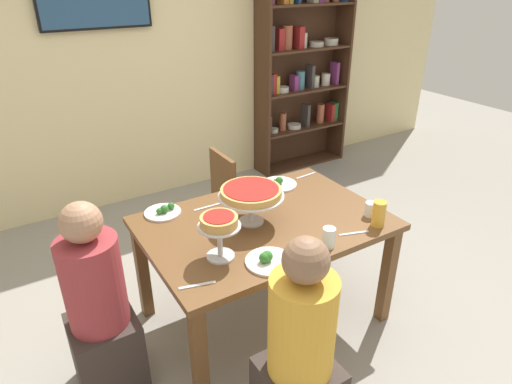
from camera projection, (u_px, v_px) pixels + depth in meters
ground_plane at (264, 315)px, 2.99m from camera, size 12.00×12.00×0.00m
rear_partition at (136, 54)px, 4.03m from camera, size 8.00×0.12×2.80m
dining_table at (265, 234)px, 2.70m from camera, size 1.44×0.98×0.74m
bookshelf at (301, 66)px, 4.83m from camera, size 1.10×0.30×2.21m
diner_head_west at (100, 315)px, 2.28m from camera, size 0.34×0.34×1.15m
diner_near_left at (300, 360)px, 2.02m from camera, size 0.34×0.34×1.15m
chair_far_right at (236, 197)px, 3.48m from camera, size 0.40×0.40×0.87m
deep_dish_pizza_stand at (251, 194)px, 2.56m from camera, size 0.39×0.39×0.22m
personal_pizza_stand at (219, 226)px, 2.24m from camera, size 0.22×0.22×0.25m
salad_plate_near_diner at (163, 211)px, 2.73m from camera, size 0.23×0.23×0.07m
salad_plate_far_diner at (279, 184)px, 3.08m from camera, size 0.25×0.25×0.07m
salad_plate_spare at (269, 260)px, 2.27m from camera, size 0.25×0.25×0.07m
beer_glass_amber_tall at (379, 214)px, 2.57m from camera, size 0.08×0.08×0.16m
water_glass_clear_near at (370, 209)px, 2.69m from camera, size 0.07×0.07×0.09m
water_glass_clear_far at (241, 194)px, 2.85m from camera, size 0.06×0.06×0.11m
water_glass_clear_spare at (329, 238)px, 2.38m from camera, size 0.07×0.07×0.12m
cutlery_fork_near at (306, 176)px, 3.23m from camera, size 0.18×0.03×0.00m
cutlery_knife_near at (197, 285)px, 2.11m from camera, size 0.18×0.06×0.00m
cutlery_fork_far at (207, 207)px, 2.80m from camera, size 0.18×0.02×0.00m
cutlery_knife_far at (354, 233)px, 2.52m from camera, size 0.18×0.07×0.00m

